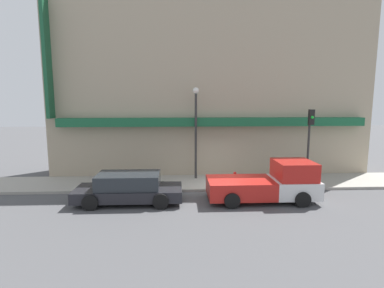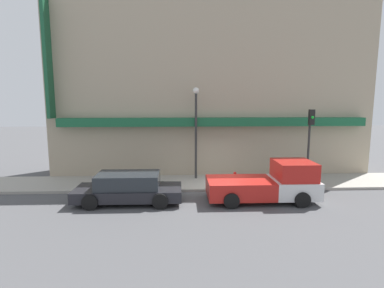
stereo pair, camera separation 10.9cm
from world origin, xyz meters
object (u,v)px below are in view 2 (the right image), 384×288
Objects in this scene: pickup_truck at (269,184)px; street_lamp at (196,122)px; parked_car at (129,188)px; fire_hydrant at (235,178)px; traffic_light at (310,134)px.

street_lamp is (-3.25, 3.68, 2.66)m from pickup_truck.
pickup_truck is 6.58m from parked_car.
parked_car is 5.70m from street_lamp.
parked_car is (-6.58, 0.00, -0.14)m from pickup_truck.
street_lamp reaches higher than parked_car.
fire_hydrant is at bearing -33.63° from street_lamp.
pickup_truck is 1.24× the size of traffic_light.
fire_hydrant is 0.13× the size of street_lamp.
pickup_truck is 1.04× the size of parked_car.
parked_car is at bearing -168.39° from traffic_light.
pickup_truck is at bearing -144.72° from traffic_light.
pickup_truck reaches higher than parked_car.
traffic_light reaches higher than pickup_truck.
fire_hydrant is at bearing 118.11° from pickup_truck.
parked_car is 1.20× the size of traffic_light.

